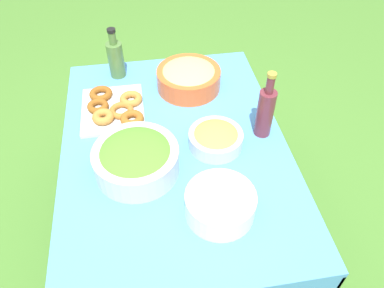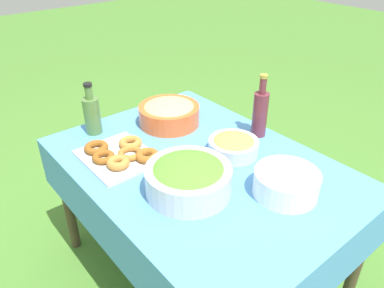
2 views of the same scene
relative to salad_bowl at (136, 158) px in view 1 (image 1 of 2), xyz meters
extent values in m
plane|color=#477A2D|center=(-0.12, 0.16, -0.75)|extent=(14.00, 14.00, 0.00)
cube|color=#4C8CD1|center=(-0.12, 0.16, -0.08)|extent=(1.29, 0.93, 0.02)
cube|color=#4C8CD1|center=(-0.12, -0.30, -0.20)|extent=(1.29, 0.01, 0.22)
cube|color=#4C8CD1|center=(-0.12, 0.62, -0.20)|extent=(1.29, 0.01, 0.22)
cube|color=#4C8CD1|center=(-0.76, 0.16, -0.20)|extent=(0.01, 0.93, 0.22)
cylinder|color=#473828|center=(-0.70, -0.24, -0.42)|extent=(0.05, 0.05, 0.66)
cylinder|color=#473828|center=(-0.70, 0.56, -0.42)|extent=(0.05, 0.05, 0.66)
cylinder|color=silver|center=(0.00, 0.00, -0.01)|extent=(0.33, 0.33, 0.11)
ellipsoid|color=#51892D|center=(0.00, 0.00, 0.03)|extent=(0.29, 0.29, 0.07)
cylinder|color=#E05B28|center=(-0.49, 0.28, -0.02)|extent=(0.30, 0.30, 0.10)
ellipsoid|color=tan|center=(-0.49, 0.28, 0.02)|extent=(0.27, 0.27, 0.07)
cube|color=silver|center=(-0.37, -0.09, -0.06)|extent=(0.32, 0.28, 0.02)
torus|color=#A36628|center=(-0.33, -0.05, -0.04)|extent=(0.13, 0.13, 0.03)
torus|color=#B27533|center=(-0.30, -0.13, -0.03)|extent=(0.12, 0.12, 0.04)
torus|color=brown|center=(-0.47, -0.14, -0.04)|extent=(0.15, 0.15, 0.03)
torus|color=#B27533|center=(-0.41, 0.00, -0.03)|extent=(0.13, 0.13, 0.03)
torus|color=#93561E|center=(-0.27, -0.01, -0.03)|extent=(0.14, 0.14, 0.03)
torus|color=brown|center=(-0.38, -0.15, -0.04)|extent=(0.13, 0.13, 0.03)
cylinder|color=white|center=(0.24, 0.27, -0.06)|extent=(0.24, 0.24, 0.01)
cylinder|color=white|center=(0.24, 0.27, -0.05)|extent=(0.24, 0.24, 0.01)
cylinder|color=white|center=(0.24, 0.27, -0.04)|extent=(0.24, 0.24, 0.01)
cylinder|color=white|center=(0.24, 0.27, -0.03)|extent=(0.24, 0.24, 0.01)
cylinder|color=white|center=(0.24, 0.27, -0.01)|extent=(0.24, 0.24, 0.01)
cylinder|color=white|center=(0.24, 0.27, 0.00)|extent=(0.24, 0.24, 0.01)
cylinder|color=white|center=(0.24, 0.27, 0.01)|extent=(0.24, 0.24, 0.01)
cylinder|color=white|center=(0.24, 0.27, 0.02)|extent=(0.24, 0.24, 0.01)
cylinder|color=#4C7238|center=(-0.65, -0.06, 0.02)|extent=(0.08, 0.08, 0.18)
cylinder|color=#4C7238|center=(-0.65, -0.06, 0.14)|extent=(0.03, 0.03, 0.06)
cylinder|color=black|center=(-0.65, -0.06, 0.18)|extent=(0.04, 0.04, 0.01)
cylinder|color=maroon|center=(-0.13, 0.54, 0.04)|extent=(0.07, 0.07, 0.21)
cylinder|color=maroon|center=(-0.13, 0.54, 0.18)|extent=(0.03, 0.03, 0.07)
cylinder|color=#A58C33|center=(-0.13, 0.54, 0.23)|extent=(0.04, 0.04, 0.01)
cylinder|color=silver|center=(-0.09, 0.33, -0.03)|extent=(0.22, 0.22, 0.06)
ellipsoid|color=olive|center=(-0.09, 0.33, -0.01)|extent=(0.19, 0.19, 0.06)
camera|label=1|loc=(0.97, 0.06, 1.04)|focal=35.00mm
camera|label=2|loc=(0.88, -0.71, 0.82)|focal=35.00mm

